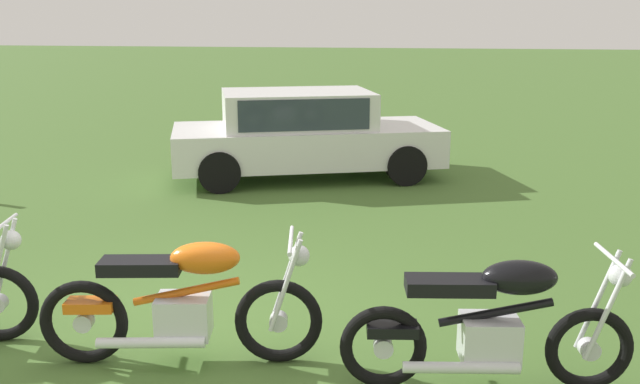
% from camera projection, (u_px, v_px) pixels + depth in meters
% --- Properties ---
extents(ground_plane, '(120.00, 120.00, 0.00)m').
position_uv_depth(ground_plane, '(191.00, 345.00, 5.55)').
color(ground_plane, '#476B2D').
extents(motorcycle_orange, '(2.12, 0.77, 1.02)m').
position_uv_depth(motorcycle_orange, '(184.00, 303.00, 5.15)').
color(motorcycle_orange, black).
rests_on(motorcycle_orange, ground).
extents(motorcycle_black, '(2.06, 0.73, 1.02)m').
position_uv_depth(motorcycle_black, '(491.00, 325.00, 4.78)').
color(motorcycle_black, black).
rests_on(motorcycle_black, ground).
extents(car_white, '(4.69, 3.17, 1.43)m').
position_uv_depth(car_white, '(302.00, 130.00, 11.28)').
color(car_white, silver).
rests_on(car_white, ground).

